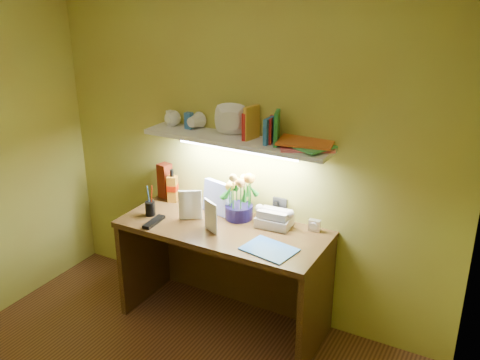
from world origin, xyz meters
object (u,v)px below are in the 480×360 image
at_px(whisky_bottle, 172,186).
at_px(telephone, 274,217).
at_px(desk_clock, 315,225).
at_px(flower_bouquet, 239,195).
at_px(desk, 223,276).

bearing_deg(whisky_bottle, telephone, -0.73).
relative_size(telephone, desk_clock, 2.93).
bearing_deg(whisky_bottle, desk_clock, 2.61).
bearing_deg(flower_bouquet, desk, -99.40).
xyz_separation_m(desk_clock, whisky_bottle, (-1.09, -0.05, 0.09)).
bearing_deg(flower_bouquet, telephone, 1.61).
bearing_deg(desk_clock, telephone, -172.42).
height_order(desk_clock, whisky_bottle, whisky_bottle).
relative_size(desk_clock, whisky_bottle, 0.31).
bearing_deg(telephone, whisky_bottle, 174.94).
height_order(telephone, whisky_bottle, whisky_bottle).
bearing_deg(desk, flower_bouquet, 80.60).
distance_m(flower_bouquet, whisky_bottle, 0.56).
xyz_separation_m(flower_bouquet, desk_clock, (0.52, 0.07, -0.13)).
xyz_separation_m(desk, whisky_bottle, (-0.53, 0.19, 0.50)).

